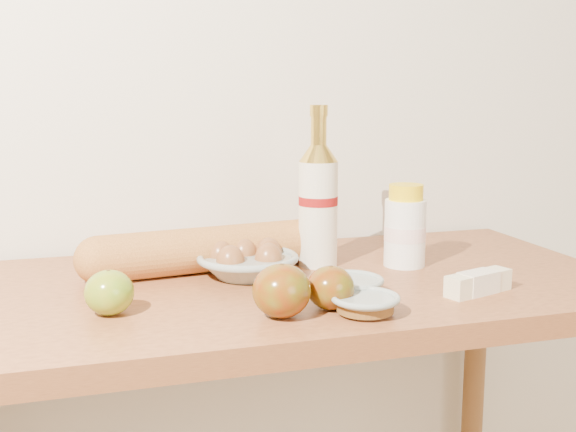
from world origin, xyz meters
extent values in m
cube|color=beige|center=(0.00, 1.51, 1.30)|extent=(3.50, 0.02, 2.60)
cube|color=#A56035|center=(0.00, 1.18, 0.88)|extent=(1.20, 0.60, 0.04)
cylinder|color=brown|center=(0.55, 1.43, 0.43)|extent=(0.05, 0.05, 0.86)
cylinder|color=beige|center=(0.09, 1.26, 1.00)|extent=(0.09, 0.09, 0.20)
cylinder|color=maroon|center=(0.09, 1.26, 1.02)|extent=(0.10, 0.10, 0.02)
cone|color=gold|center=(0.09, 1.26, 1.11)|extent=(0.09, 0.09, 0.03)
cylinder|color=gold|center=(0.09, 1.26, 1.15)|extent=(0.04, 0.04, 0.05)
cylinder|color=gold|center=(0.09, 1.26, 1.19)|extent=(0.04, 0.04, 0.02)
cylinder|color=white|center=(0.25, 1.21, 0.96)|extent=(0.10, 0.10, 0.13)
cylinder|color=#FFDAD5|center=(0.25, 1.21, 0.96)|extent=(0.10, 0.10, 0.03)
cylinder|color=yellow|center=(0.25, 1.21, 1.04)|extent=(0.08, 0.08, 0.03)
torus|color=gray|center=(-0.05, 1.22, 0.94)|extent=(0.19, 0.19, 0.01)
ellipsoid|color=brown|center=(-0.09, 1.20, 0.93)|extent=(0.05, 0.05, 0.06)
ellipsoid|color=brown|center=(-0.02, 1.20, 0.93)|extent=(0.05, 0.05, 0.06)
ellipsoid|color=brown|center=(-0.05, 1.25, 0.93)|extent=(0.05, 0.05, 0.06)
ellipsoid|color=brown|center=(-0.10, 1.25, 0.93)|extent=(0.05, 0.05, 0.06)
ellipsoid|color=brown|center=(-0.01, 1.25, 0.93)|extent=(0.05, 0.05, 0.06)
cylinder|color=#C9823D|center=(-0.10, 1.28, 0.94)|extent=(0.42, 0.13, 0.08)
sphere|color=#C9823D|center=(-0.31, 1.26, 0.94)|extent=(0.09, 0.09, 0.08)
sphere|color=#C9823D|center=(0.10, 1.30, 0.94)|extent=(0.09, 0.09, 0.08)
ellipsoid|color=#9B921F|center=(-0.30, 1.07, 0.93)|extent=(0.09, 0.09, 0.07)
cylinder|color=#4D3519|center=(-0.30, 1.07, 0.96)|extent=(0.01, 0.01, 0.01)
ellipsoid|color=maroon|center=(-0.06, 0.99, 0.94)|extent=(0.11, 0.11, 0.08)
cylinder|color=#4C3419|center=(-0.06, 0.99, 0.97)|extent=(0.01, 0.01, 0.01)
ellipsoid|color=maroon|center=(0.02, 1.00, 0.93)|extent=(0.08, 0.08, 0.07)
cylinder|color=#4A3218|center=(0.02, 1.00, 0.96)|extent=(0.01, 0.01, 0.01)
torus|color=#8E9B96|center=(0.06, 0.96, 0.93)|extent=(0.14, 0.14, 0.01)
cylinder|color=brown|center=(0.06, 0.96, 0.91)|extent=(0.11, 0.11, 0.02)
torus|color=#8E9B95|center=(0.08, 1.06, 0.93)|extent=(0.14, 0.14, 0.01)
cylinder|color=brown|center=(0.08, 1.06, 0.92)|extent=(0.11, 0.11, 0.02)
cube|color=beige|center=(0.28, 1.01, 0.92)|extent=(0.13, 0.07, 0.04)
cube|color=beige|center=(0.28, 1.01, 0.92)|extent=(0.07, 0.06, 0.04)
camera|label=1|loc=(-0.35, 0.01, 1.24)|focal=45.00mm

